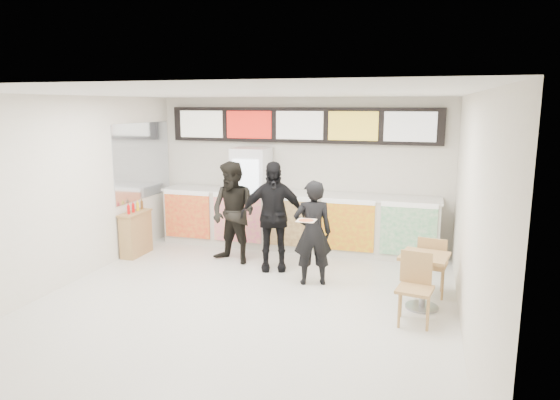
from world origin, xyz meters
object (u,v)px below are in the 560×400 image
at_px(service_counter, 295,221).
at_px(cafe_table, 424,271).
at_px(drinks_fridge, 251,197).
at_px(customer_mid, 272,216).
at_px(customer_left, 233,213).
at_px(condiment_ledge, 136,233).
at_px(customer_main, 313,233).

distance_m(service_counter, cafe_table, 3.45).
xyz_separation_m(drinks_fridge, cafe_table, (3.43, -2.39, -0.45)).
distance_m(customer_mid, cafe_table, 2.79).
bearing_deg(customer_left, service_counter, 70.43).
bearing_deg(service_counter, condiment_ledge, -155.36).
bearing_deg(condiment_ledge, customer_mid, -1.06).
bearing_deg(cafe_table, service_counter, 146.43).
xyz_separation_m(service_counter, cafe_table, (2.50, -2.38, -0.03)).
xyz_separation_m(customer_left, customer_mid, (0.80, -0.17, 0.03)).
xyz_separation_m(cafe_table, condiment_ledge, (-5.32, 1.08, -0.11)).
distance_m(service_counter, drinks_fridge, 1.03).
distance_m(customer_main, cafe_table, 1.82).
height_order(drinks_fridge, customer_main, drinks_fridge).
distance_m(customer_main, customer_mid, 0.98).
relative_size(cafe_table, condiment_ledge, 1.64).
height_order(cafe_table, condiment_ledge, condiment_ledge).
bearing_deg(service_counter, customer_left, -125.97).
relative_size(service_counter, customer_mid, 2.91).
relative_size(service_counter, condiment_ledge, 5.51).
bearing_deg(customer_main, customer_mid, -51.76).
bearing_deg(cafe_table, condiment_ledge, 178.47).
relative_size(drinks_fridge, cafe_table, 1.21).
bearing_deg(cafe_table, customer_left, 170.27).
relative_size(customer_main, condiment_ledge, 1.68).
bearing_deg(drinks_fridge, cafe_table, -34.85).
distance_m(customer_main, condiment_ledge, 3.66).
distance_m(drinks_fridge, cafe_table, 4.21).
distance_m(customer_left, condiment_ledge, 2.03).
relative_size(customer_main, customer_mid, 0.89).
height_order(drinks_fridge, condiment_ledge, drinks_fridge).
bearing_deg(customer_left, condiment_ledge, -160.16).
height_order(customer_left, customer_mid, customer_mid).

